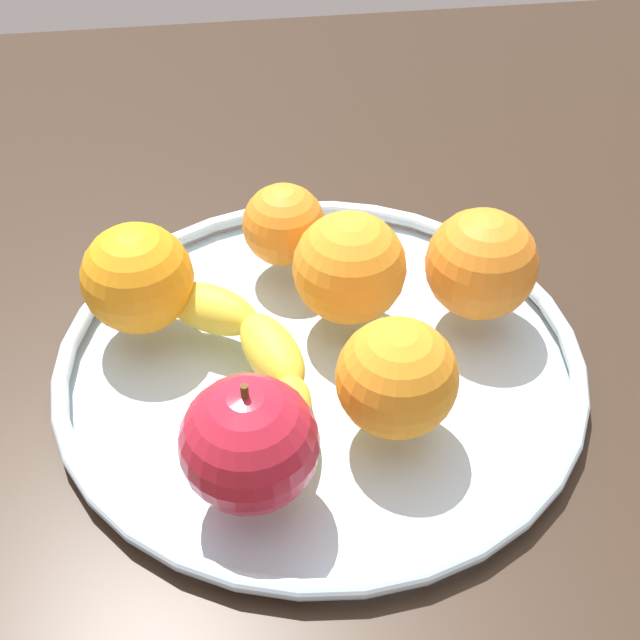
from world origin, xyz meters
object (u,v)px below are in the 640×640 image
(orange_center, at_px, (397,378))
(orange_front_right, at_px, (137,278))
(orange_back_right, at_px, (349,268))
(orange_back_left, at_px, (284,225))
(banana, at_px, (250,355))
(apple, at_px, (249,444))
(orange_front_left, at_px, (481,264))
(fruit_bowl, at_px, (320,361))

(orange_center, bearing_deg, orange_front_right, 53.99)
(orange_back_right, distance_m, orange_back_left, 0.08)
(orange_front_right, distance_m, orange_back_left, 0.12)
(banana, height_order, orange_center, orange_center)
(banana, bearing_deg, apple, 156.42)
(apple, bearing_deg, orange_back_left, -11.01)
(banana, distance_m, apple, 0.10)
(orange_front_right, relative_size, orange_center, 1.02)
(apple, height_order, orange_back_right, apple)
(apple, distance_m, orange_back_right, 0.17)
(orange_center, relative_size, orange_front_left, 0.96)
(orange_back_right, height_order, orange_front_right, orange_back_right)
(orange_back_right, distance_m, orange_front_left, 0.09)
(orange_front_right, relative_size, orange_front_left, 0.98)
(orange_front_left, bearing_deg, orange_front_right, 85.75)
(orange_back_right, distance_m, orange_center, 0.11)
(banana, height_order, apple, apple)
(orange_center, distance_m, orange_front_left, 0.13)
(orange_front_right, height_order, orange_back_left, orange_front_right)
(orange_back_left, bearing_deg, fruit_bowl, -172.93)
(orange_back_right, relative_size, orange_front_left, 1.01)
(orange_front_right, bearing_deg, orange_center, -126.01)
(banana, relative_size, orange_back_right, 2.28)
(orange_center, height_order, orange_back_left, orange_center)
(apple, bearing_deg, fruit_bowl, -27.12)
(fruit_bowl, bearing_deg, orange_front_left, -75.10)
(orange_front_left, bearing_deg, banana, 105.13)
(orange_back_right, height_order, orange_front_left, same)
(banana, xyz_separation_m, apple, (-0.09, 0.01, 0.02))
(fruit_bowl, bearing_deg, orange_back_left, 7.07)
(orange_front_left, bearing_deg, fruit_bowl, 104.90)
(orange_front_right, xyz_separation_m, orange_center, (-0.12, -0.16, -0.00))
(banana, xyz_separation_m, orange_front_left, (0.05, -0.17, 0.02))
(banana, distance_m, orange_back_right, 0.09)
(fruit_bowl, bearing_deg, apple, 152.88)
(fruit_bowl, relative_size, apple, 4.16)
(orange_back_right, xyz_separation_m, orange_front_left, (-0.01, -0.09, -0.00))
(banana, height_order, orange_front_left, orange_front_left)
(orange_front_left, relative_size, orange_back_left, 1.26)
(fruit_bowl, distance_m, orange_front_right, 0.14)
(orange_center, bearing_deg, orange_back_right, 6.70)
(orange_back_right, relative_size, orange_back_left, 1.27)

